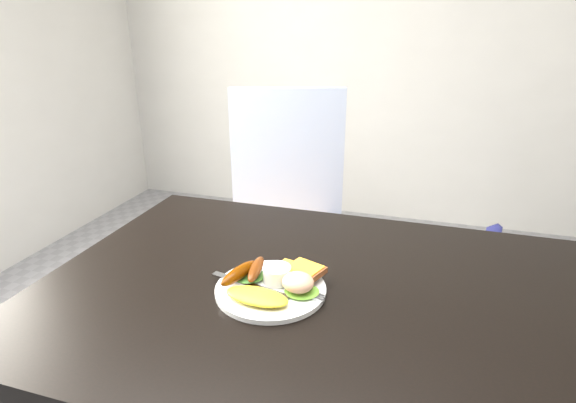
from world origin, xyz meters
name	(u,v)px	position (x,y,z in m)	size (l,w,h in m)	color
room_back_panel	(411,9)	(0.00, 2.25, 1.35)	(4.00, 0.04, 2.70)	silver
dining_table	(330,298)	(0.00, 0.00, 0.73)	(1.20, 0.80, 0.04)	black
dining_chair	(272,237)	(-0.40, 0.79, 0.45)	(0.48, 0.48, 0.06)	tan
person	(487,170)	(0.36, 0.73, 0.82)	(0.59, 0.39, 1.64)	navy
plate	(271,289)	(-0.11, -0.04, 0.76)	(0.22, 0.22, 0.01)	white
lettuce_left	(248,275)	(-0.17, -0.02, 0.77)	(0.07, 0.07, 0.01)	#348F28
lettuce_right	(302,291)	(-0.05, -0.05, 0.77)	(0.07, 0.06, 0.01)	#518A26
omelette	(257,296)	(-0.12, -0.10, 0.77)	(0.13, 0.06, 0.02)	#FFF919
sausage_a	(239,273)	(-0.18, -0.04, 0.78)	(0.03, 0.11, 0.03)	#5B2901
sausage_b	(256,269)	(-0.15, -0.02, 0.78)	(0.03, 0.10, 0.03)	#5C2F0D
ramekin	(277,274)	(-0.11, -0.02, 0.78)	(0.06, 0.06, 0.03)	white
toast_a	(290,272)	(-0.09, 0.01, 0.77)	(0.07, 0.07, 0.01)	brown
toast_b	(303,271)	(-0.06, 0.00, 0.78)	(0.07, 0.07, 0.01)	brown
potato_salad	(298,282)	(-0.05, -0.05, 0.79)	(0.07, 0.06, 0.03)	beige
fork	(250,285)	(-0.15, -0.05, 0.76)	(0.18, 0.01, 0.00)	#ADAFB7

